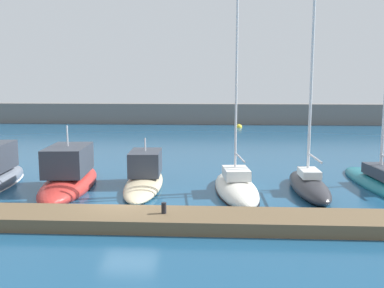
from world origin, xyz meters
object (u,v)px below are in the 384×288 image
(sailboat_charcoal_sixth, at_px, (309,184))
(mooring_buoy_yellow, at_px, (239,127))
(sailboat_ivory_fifth, at_px, (236,187))
(dock_bollard, at_px, (164,208))
(motorboat_red_third, at_px, (69,176))
(motorboat_sand_fourth, at_px, (145,176))

(sailboat_charcoal_sixth, bearing_deg, mooring_buoy_yellow, 2.39)
(sailboat_ivory_fifth, distance_m, dock_bollard, 6.17)
(motorboat_red_third, relative_size, sailboat_ivory_fifth, 0.55)
(motorboat_sand_fourth, distance_m, sailboat_charcoal_sixth, 8.78)
(sailboat_ivory_fifth, bearing_deg, motorboat_red_third, 79.58)
(motorboat_sand_fourth, bearing_deg, dock_bollard, -167.28)
(motorboat_sand_fourth, distance_m, sailboat_ivory_fifth, 5.13)
(sailboat_ivory_fifth, height_order, mooring_buoy_yellow, sailboat_ivory_fifth)
(sailboat_charcoal_sixth, distance_m, dock_bollard, 8.94)
(sailboat_ivory_fifth, xyz_separation_m, sailboat_charcoal_sixth, (3.78, 0.38, 0.10))
(motorboat_red_third, xyz_separation_m, sailboat_ivory_fifth, (8.94, -0.62, -0.31))
(sailboat_ivory_fifth, distance_m, sailboat_charcoal_sixth, 3.80)
(motorboat_red_third, xyz_separation_m, sailboat_charcoal_sixth, (12.72, -0.24, -0.21))
(motorboat_sand_fourth, bearing_deg, sailboat_charcoal_sixth, -98.95)
(motorboat_red_third, relative_size, motorboat_sand_fourth, 1.06)
(sailboat_ivory_fifth, relative_size, sailboat_charcoal_sixth, 1.43)
(sailboat_charcoal_sixth, relative_size, mooring_buoy_yellow, 12.59)
(motorboat_red_third, distance_m, dock_bollard, 8.35)
(motorboat_sand_fourth, height_order, sailboat_charcoal_sixth, sailboat_charcoal_sixth)
(motorboat_sand_fourth, height_order, sailboat_ivory_fifth, sailboat_ivory_fifth)
(motorboat_red_third, xyz_separation_m, motorboat_sand_fourth, (3.98, 0.66, -0.09))
(motorboat_red_third, xyz_separation_m, dock_bollard, (5.85, -5.95, 0.10))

